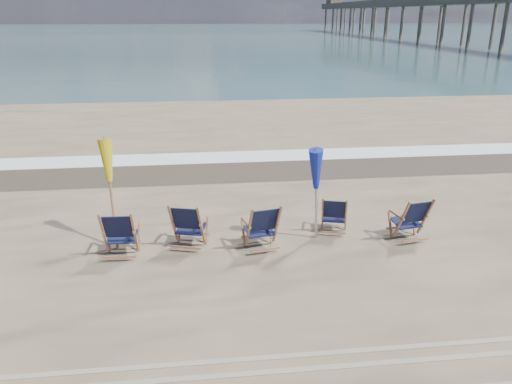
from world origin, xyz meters
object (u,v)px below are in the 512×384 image
beach_chair_1 (201,227)px  beach_chair_4 (426,218)px  beach_chair_3 (346,216)px  fishing_pier (437,13)px  beach_chair_0 (135,234)px  umbrella_yellow (109,167)px  beach_chair_2 (277,226)px  umbrella_blue (317,172)px

beach_chair_1 → beach_chair_4: beach_chair_1 is taller
beach_chair_3 → fishing_pier: (36.11, 72.30, 4.20)m
beach_chair_0 → fishing_pier: 83.50m
beach_chair_0 → beach_chair_3: 4.44m
beach_chair_0 → umbrella_yellow: umbrella_yellow is taller
beach_chair_1 → beach_chair_0: bearing=24.7°
beach_chair_2 → beach_chair_3: (1.58, 0.53, -0.08)m
beach_chair_2 → fishing_pier: (37.69, 72.83, 4.12)m
beach_chair_1 → umbrella_blue: umbrella_blue is taller
beach_chair_4 → beach_chair_2: bearing=-8.7°
beach_chair_2 → beach_chair_3: beach_chair_2 is taller
umbrella_blue → beach_chair_3: bearing=15.7°
beach_chair_0 → beach_chair_2: beach_chair_0 is taller
beach_chair_4 → umbrella_yellow: bearing=-15.2°
beach_chair_0 → beach_chair_3: (4.40, 0.59, -0.08)m
beach_chair_2 → fishing_pier: fishing_pier is taller
beach_chair_4 → beach_chair_0: bearing=-8.6°
umbrella_yellow → fishing_pier: 83.05m
beach_chair_4 → umbrella_yellow: (-6.48, 0.61, 1.17)m
umbrella_yellow → beach_chair_4: bearing=-5.3°
beach_chair_0 → beach_chair_1: size_ratio=1.00×
beach_chair_2 → umbrella_yellow: bearing=-22.6°
beach_chair_1 → fishing_pier: bearing=-102.3°
beach_chair_1 → beach_chair_3: bearing=-156.7°
beach_chair_3 → beach_chair_4: size_ratio=0.87×
beach_chair_4 → umbrella_yellow: umbrella_yellow is taller
umbrella_yellow → umbrella_blue: (4.17, -0.34, -0.15)m
umbrella_blue → beach_chair_0: bearing=-173.9°
beach_chair_4 → umbrella_blue: (-2.31, 0.26, 1.03)m
beach_chair_0 → beach_chair_2: 2.81m
beach_chair_0 → beach_chair_3: size_ratio=1.17×
beach_chair_1 → beach_chair_3: (3.11, 0.40, -0.07)m
beach_chair_0 → fishing_pier: bearing=-116.6°
beach_chair_4 → umbrella_blue: umbrella_blue is taller
beach_chair_2 → beach_chair_3: size_ratio=1.17×
beach_chair_2 → beach_chair_0: bearing=-9.9°
umbrella_yellow → beach_chair_0: bearing=-56.0°
beach_chair_0 → fishing_pier: size_ratio=0.01×
beach_chair_1 → umbrella_yellow: bearing=-0.7°
beach_chair_0 → umbrella_yellow: 1.46m
beach_chair_1 → umbrella_blue: size_ratio=0.51×
fishing_pier → beach_chair_0: bearing=-119.1°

